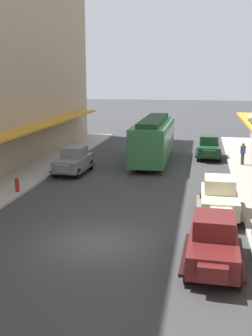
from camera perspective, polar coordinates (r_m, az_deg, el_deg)
ground_plane at (r=17.09m, az=-3.76°, el=-10.30°), size 200.00×200.00×0.00m
parked_car_0 at (r=34.38m, az=11.38°, el=2.88°), size 2.17×4.27×1.84m
parked_car_1 at (r=28.76m, az=-7.29°, el=1.13°), size 2.28×4.31×1.84m
parked_car_2 at (r=15.06m, az=12.03°, el=-9.95°), size 2.24×4.30×1.84m
parked_car_4 at (r=20.47m, az=12.79°, el=-3.86°), size 2.17×4.27×1.84m
streetcar at (r=32.19m, az=3.82°, el=4.18°), size 2.54×9.60×3.46m
fire_hydrant at (r=24.38m, az=-14.85°, el=-2.24°), size 0.24×0.24×0.82m
pedestrian_1 at (r=31.80m, az=15.88°, el=1.94°), size 0.36×0.24×1.64m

